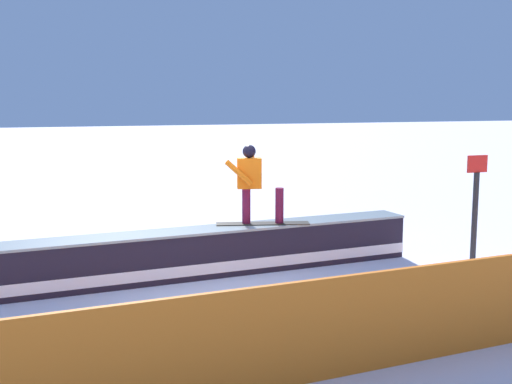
% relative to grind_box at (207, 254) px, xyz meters
% --- Properties ---
extents(ground_plane, '(120.00, 120.00, 0.00)m').
position_rel_grind_box_xyz_m(ground_plane, '(0.00, 0.00, -0.35)').
color(ground_plane, white).
extents(grind_box, '(7.35, 1.08, 0.77)m').
position_rel_grind_box_xyz_m(grind_box, '(0.00, 0.00, 0.00)').
color(grind_box, black).
rests_on(grind_box, ground_plane).
extents(snowboarder, '(1.58, 0.70, 1.33)m').
position_rel_grind_box_xyz_m(snowboarder, '(-0.84, -0.11, 1.14)').
color(snowboarder, '#2B261E').
rests_on(snowboarder, grind_box).
extents(safety_fence, '(12.64, 0.82, 1.07)m').
position_rel_grind_box_xyz_m(safety_fence, '(0.00, 4.21, 0.19)').
color(safety_fence, orange).
rests_on(safety_fence, ground_plane).
extents(trail_marker, '(0.40, 0.10, 1.89)m').
position_rel_grind_box_xyz_m(trail_marker, '(-4.68, 0.76, 0.66)').
color(trail_marker, '#262628').
rests_on(trail_marker, ground_plane).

